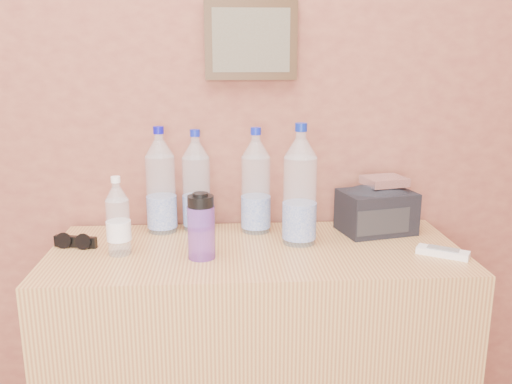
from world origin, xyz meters
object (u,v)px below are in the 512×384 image
pet_large_d (300,191)px  foil_packet (384,181)px  pet_large_c (196,186)px  pet_small (118,220)px  sunglasses (76,242)px  toiletry_bag (376,209)px  dresser (256,362)px  ac_remote (443,252)px  pet_large_a (161,186)px  nalgene_bottle (201,226)px  pet_large_b (256,186)px

pet_large_d → foil_packet: bearing=20.2°
pet_large_c → pet_small: pet_large_c is taller
sunglasses → toiletry_bag: (0.96, 0.09, 0.06)m
dresser → foil_packet: foil_packet is taller
pet_large_c → ac_remote: bearing=-22.6°
dresser → pet_large_d: pet_large_d is taller
dresser → sunglasses: (-0.55, 0.05, 0.41)m
dresser → ac_remote: bearing=-10.0°
ac_remote → pet_large_d: bearing=-166.3°
pet_large_a → pet_large_d: size_ratio=0.93×
nalgene_bottle → sunglasses: bearing=163.6°
pet_large_a → pet_large_b: pet_large_a is taller
pet_large_b → foil_packet: pet_large_b is taller
pet_large_a → pet_large_d: pet_large_d is taller
sunglasses → foil_packet: 1.00m
foil_packet → pet_large_d: bearing=-159.8°
dresser → sunglasses: size_ratio=9.28×
pet_large_a → nalgene_bottle: 0.30m
ac_remote → sunglasses: bearing=-154.7°
foil_packet → dresser: bearing=-160.6°
pet_large_b → sunglasses: (-0.56, -0.12, -0.14)m
pet_large_a → nalgene_bottle: pet_large_a is taller
dresser → pet_large_c: pet_large_c is taller
pet_large_c → pet_small: size_ratio=1.44×
nalgene_bottle → sunglasses: 0.41m
pet_large_d → toiletry_bag: bearing=19.5°
sunglasses → ac_remote: sunglasses is taller
pet_large_c → toiletry_bag: bearing=-6.6°
dresser → ac_remote: size_ratio=8.46×
pet_large_a → ac_remote: pet_large_a is taller
nalgene_bottle → foil_packet: bearing=20.4°
pet_large_a → foil_packet: pet_large_a is taller
pet_large_c → pet_large_d: (0.32, -0.17, 0.02)m
toiletry_bag → foil_packet: (0.03, 0.01, 0.09)m
pet_large_a → ac_remote: (0.85, -0.28, -0.15)m
pet_large_c → toiletry_bag: (0.60, -0.07, -0.07)m
pet_large_d → nalgene_bottle: pet_large_d is taller
pet_large_c → foil_packet: size_ratio=2.60×
pet_large_d → nalgene_bottle: 0.33m
pet_small → foil_packet: 0.86m
pet_large_c → toiletry_bag: 0.60m
pet_large_a → foil_packet: (0.74, -0.04, 0.01)m
dresser → pet_large_a: size_ratio=3.55×
pet_small → nalgene_bottle: 0.25m
pet_large_c → foil_packet: pet_large_c is taller
pet_large_a → toiletry_bag: 0.72m
pet_large_b → nalgene_bottle: size_ratio=1.79×
pet_large_d → ac_remote: bearing=-19.0°
dresser → pet_large_b: pet_large_b is taller
pet_large_b → pet_small: (-0.42, -0.19, -0.05)m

